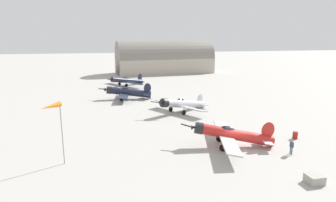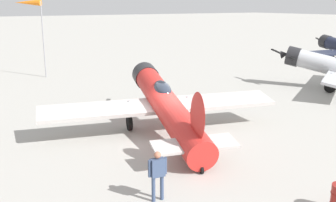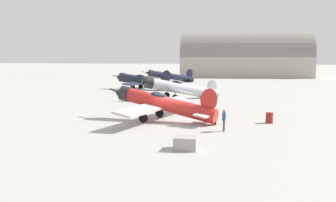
# 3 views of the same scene
# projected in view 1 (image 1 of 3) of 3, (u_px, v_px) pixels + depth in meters

# --- Properties ---
(ground_plane) EXTENTS (400.00, 400.00, 0.00)m
(ground_plane) POSITION_uv_depth(u_px,v_px,m) (235.00, 146.00, 34.82)
(ground_plane) COLOR #A8A59E
(airplane_foreground) EXTENTS (10.69, 11.92, 3.18)m
(airplane_foreground) POSITION_uv_depth(u_px,v_px,m) (231.00, 134.00, 34.50)
(airplane_foreground) COLOR red
(airplane_foreground) RESTS_ON ground_plane
(airplane_mid_apron) EXTENTS (11.09, 10.26, 3.32)m
(airplane_mid_apron) POSITION_uv_depth(u_px,v_px,m) (182.00, 104.00, 50.35)
(airplane_mid_apron) COLOR #B7BABF
(airplane_mid_apron) RESTS_ON ground_plane
(airplane_far_line) EXTENTS (10.81, 10.21, 3.38)m
(airplane_far_line) POSITION_uv_depth(u_px,v_px,m) (127.00, 92.00, 60.58)
(airplane_far_line) COLOR #1E2338
(airplane_far_line) RESTS_ON ground_plane
(airplane_outer_stand) EXTENTS (10.15, 12.13, 3.06)m
(airplane_outer_stand) POSITION_uv_depth(u_px,v_px,m) (127.00, 81.00, 77.11)
(airplane_outer_stand) COLOR #1E2338
(airplane_outer_stand) RESTS_ON ground_plane
(ground_crew_mechanic) EXTENTS (0.27, 0.66, 1.69)m
(ground_crew_mechanic) POSITION_uv_depth(u_px,v_px,m) (292.00, 146.00, 32.28)
(ground_crew_mechanic) COLOR #384766
(ground_crew_mechanic) RESTS_ON ground_plane
(equipment_crate) EXTENTS (1.40, 1.29, 0.80)m
(equipment_crate) POSITION_uv_depth(u_px,v_px,m) (314.00, 179.00, 26.06)
(equipment_crate) COLOR #9E998E
(equipment_crate) RESTS_ON ground_plane
(fuel_drum) EXTENTS (0.66, 0.66, 0.91)m
(fuel_drum) POSITION_uv_depth(u_px,v_px,m) (295.00, 135.00, 37.33)
(fuel_drum) COLOR maroon
(fuel_drum) RESTS_ON ground_plane
(windsock_mast) EXTENTS (1.90, 2.12, 6.61)m
(windsock_mast) POSITION_uv_depth(u_px,v_px,m) (51.00, 109.00, 27.90)
(windsock_mast) COLOR gray
(windsock_mast) RESTS_ON ground_plane
(distant_hangar) EXTENTS (33.92, 15.18, 12.40)m
(distant_hangar) POSITION_uv_depth(u_px,v_px,m) (164.00, 61.00, 102.54)
(distant_hangar) COLOR #ADA393
(distant_hangar) RESTS_ON ground_plane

